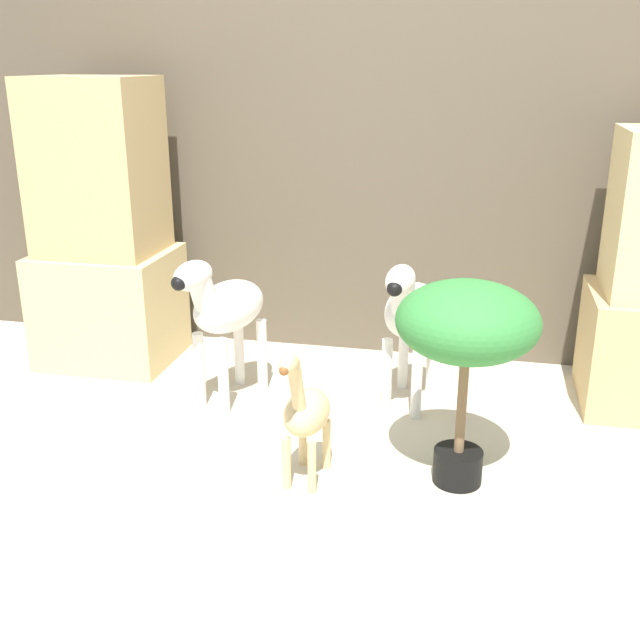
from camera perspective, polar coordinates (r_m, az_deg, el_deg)
ground_plane at (r=2.54m, az=-0.38°, el=-13.60°), size 14.00×14.00×0.00m
wall_back at (r=3.55m, az=4.80°, el=14.67°), size 6.40×0.08×2.20m
rock_pillar_left at (r=3.62m, az=-16.18°, el=6.16°), size 0.60×0.50×1.31m
zebra_right at (r=3.04m, az=6.88°, el=0.59°), size 0.26×0.52×0.65m
zebra_left at (r=3.10m, az=-7.34°, el=0.88°), size 0.33×0.52×0.65m
giraffe_figurine at (r=2.53m, az=-1.13°, el=-7.03°), size 0.17×0.35×0.53m
potted_palm_front at (r=2.45m, az=11.13°, el=-0.79°), size 0.47×0.47×0.71m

